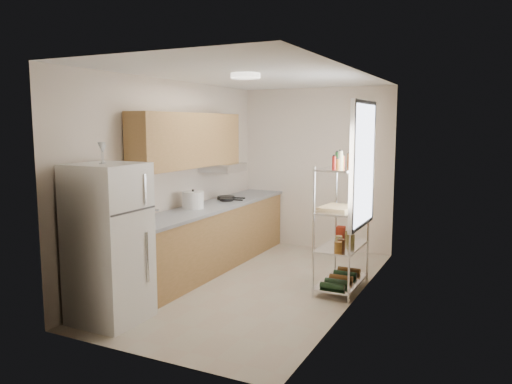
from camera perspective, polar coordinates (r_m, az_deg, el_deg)
room at (r=6.14m, az=0.12°, el=1.00°), size 2.52×4.42×2.62m
counter_run at (r=7.10m, az=-5.04°, el=-5.05°), size 0.63×3.51×0.90m
upper_cabinets at (r=6.71m, az=-7.68°, el=5.88°), size 0.33×2.20×0.72m
range_hood at (r=7.39m, az=-3.82°, el=2.83°), size 0.50×0.60×0.12m
window at (r=6.03m, az=12.15°, el=3.09°), size 0.06×1.00×1.46m
bakers_rack at (r=6.08m, az=9.90°, el=-1.00°), size 0.45×0.90×1.73m
ceiling_dome at (r=5.86m, az=-1.20°, el=13.13°), size 0.34×0.34×0.05m
refrigerator at (r=5.33m, az=-16.48°, el=-5.63°), size 0.67×0.67×1.63m
wine_glass_a at (r=5.13m, az=-17.21°, el=4.27°), size 0.08×0.08×0.21m
wine_glass_b at (r=5.29m, az=-17.07°, el=4.19°), size 0.06×0.06×0.18m
rice_cooker at (r=6.73m, az=-7.20°, el=-0.91°), size 0.28×0.28×0.23m
frying_pan_large at (r=7.53m, az=-3.45°, el=-0.66°), size 0.32×0.32×0.05m
frying_pan_small at (r=7.36m, az=-3.39°, el=-0.87°), size 0.22×0.22×0.04m
cutting_board at (r=6.09m, az=9.32°, el=-1.76°), size 0.40×0.49×0.03m
espresso_machine at (r=6.36m, az=11.87°, el=-0.35°), size 0.17×0.24×0.26m
storage_bag at (r=6.52m, az=9.64°, el=-4.60°), size 0.11×0.15×0.16m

